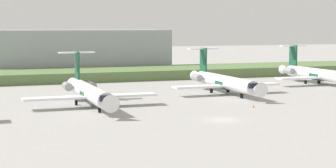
# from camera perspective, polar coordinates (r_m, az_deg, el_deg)

# --- Properties ---
(ground_plane) EXTENTS (500.00, 500.00, 0.00)m
(ground_plane) POSITION_cam_1_polar(r_m,az_deg,el_deg) (110.45, -1.07, -1.24)
(ground_plane) COLOR #9E9B96
(grass_berm) EXTENTS (320.00, 20.00, 2.50)m
(grass_berm) POSITION_cam_1_polar(r_m,az_deg,el_deg) (147.58, -5.96, 1.04)
(grass_berm) COLOR #597542
(grass_berm) RESTS_ON ground
(regional_jet_third) EXTENTS (22.81, 31.00, 9.00)m
(regional_jet_third) POSITION_cam_1_polar(r_m,az_deg,el_deg) (97.41, -8.09, -0.77)
(regional_jet_third) COLOR white
(regional_jet_third) RESTS_ON ground
(regional_jet_fourth) EXTENTS (22.81, 31.00, 9.00)m
(regional_jet_fourth) POSITION_cam_1_polar(r_m,az_deg,el_deg) (114.77, 5.69, 0.28)
(regional_jet_fourth) COLOR white
(regional_jet_fourth) RESTS_ON ground
(regional_jet_fifth) EXTENTS (22.81, 31.00, 9.00)m
(regional_jet_fifth) POSITION_cam_1_polar(r_m,az_deg,el_deg) (136.95, 14.97, 1.02)
(regional_jet_fifth) COLOR white
(regional_jet_fifth) RESTS_ON ground
(distant_hangar) EXTENTS (53.48, 20.31, 12.63)m
(distant_hangar) POSITION_cam_1_polar(r_m,az_deg,el_deg) (166.89, -9.47, 3.30)
(distant_hangar) COLOR #9EA3AD
(distant_hangar) RESTS_ON ground
(safety_cone_front_marker) EXTENTS (0.44, 0.44, 0.55)m
(safety_cone_front_marker) POSITION_cam_1_polar(r_m,az_deg,el_deg) (96.13, 8.70, -2.22)
(safety_cone_front_marker) COLOR orange
(safety_cone_front_marker) RESTS_ON ground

